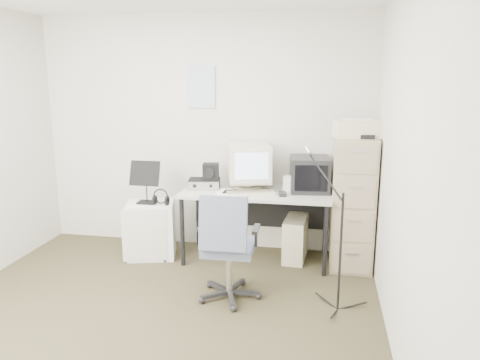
% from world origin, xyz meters
% --- Properties ---
extents(floor, '(3.60, 3.60, 0.01)m').
position_xyz_m(floor, '(0.00, 0.00, -0.01)').
color(floor, '#3D361F').
rests_on(floor, ground).
extents(wall_back, '(3.60, 0.02, 2.50)m').
position_xyz_m(wall_back, '(0.00, 1.80, 1.25)').
color(wall_back, beige).
rests_on(wall_back, ground).
extents(wall_right, '(0.02, 3.60, 2.50)m').
position_xyz_m(wall_right, '(1.80, 0.00, 1.25)').
color(wall_right, beige).
rests_on(wall_right, ground).
extents(wall_calendar, '(0.30, 0.02, 0.44)m').
position_xyz_m(wall_calendar, '(-0.02, 1.79, 1.75)').
color(wall_calendar, white).
rests_on(wall_calendar, wall_back).
extents(filing_cabinet, '(0.40, 0.60, 1.30)m').
position_xyz_m(filing_cabinet, '(1.58, 1.48, 0.65)').
color(filing_cabinet, tan).
rests_on(filing_cabinet, floor).
extents(printer, '(0.46, 0.35, 0.16)m').
position_xyz_m(printer, '(1.58, 1.43, 1.38)').
color(printer, beige).
rests_on(printer, filing_cabinet).
extents(desk, '(1.50, 0.70, 0.73)m').
position_xyz_m(desk, '(0.63, 1.45, 0.36)').
color(desk, '#ADADAC').
rests_on(desk, floor).
extents(crt_monitor, '(0.51, 0.53, 0.46)m').
position_xyz_m(crt_monitor, '(0.54, 1.52, 0.96)').
color(crt_monitor, beige).
rests_on(crt_monitor, desk).
extents(crt_tv, '(0.42, 0.44, 0.34)m').
position_xyz_m(crt_tv, '(1.15, 1.55, 0.90)').
color(crt_tv, black).
rests_on(crt_tv, desk).
extents(desk_speaker, '(0.11, 0.11, 0.16)m').
position_xyz_m(desk_speaker, '(0.94, 1.50, 0.81)').
color(desk_speaker, beige).
rests_on(desk_speaker, desk).
extents(keyboard, '(0.51, 0.33, 0.03)m').
position_xyz_m(keyboard, '(0.58, 1.29, 0.74)').
color(keyboard, beige).
rests_on(keyboard, desk).
extents(mouse, '(0.09, 0.13, 0.04)m').
position_xyz_m(mouse, '(0.90, 1.30, 0.75)').
color(mouse, black).
rests_on(mouse, desk).
extents(radio_receiver, '(0.35, 0.28, 0.09)m').
position_xyz_m(radio_receiver, '(0.08, 1.49, 0.78)').
color(radio_receiver, black).
rests_on(radio_receiver, desk).
extents(radio_speaker, '(0.19, 0.18, 0.16)m').
position_xyz_m(radio_speaker, '(0.14, 1.50, 0.90)').
color(radio_speaker, black).
rests_on(radio_speaker, radio_receiver).
extents(papers, '(0.22, 0.29, 0.02)m').
position_xyz_m(papers, '(0.38, 1.27, 0.74)').
color(papers, white).
rests_on(papers, desk).
extents(pc_tower, '(0.24, 0.49, 0.44)m').
position_xyz_m(pc_tower, '(1.03, 1.53, 0.22)').
color(pc_tower, beige).
rests_on(pc_tower, floor).
extents(office_chair, '(0.56, 0.56, 0.95)m').
position_xyz_m(office_chair, '(0.53, 0.55, 0.47)').
color(office_chair, slate).
rests_on(office_chair, floor).
extents(side_cart, '(0.55, 0.48, 0.59)m').
position_xyz_m(side_cart, '(-0.46, 1.32, 0.29)').
color(side_cart, silver).
rests_on(side_cart, floor).
extents(music_stand, '(0.31, 0.18, 0.45)m').
position_xyz_m(music_stand, '(-0.48, 1.30, 0.81)').
color(music_stand, black).
rests_on(music_stand, side_cart).
extents(headphones, '(0.18, 0.18, 0.03)m').
position_xyz_m(headphones, '(-0.32, 1.27, 0.64)').
color(headphones, black).
rests_on(headphones, side_cart).
extents(mic_stand, '(0.03, 0.03, 1.29)m').
position_xyz_m(mic_stand, '(1.45, 0.51, 0.64)').
color(mic_stand, black).
rests_on(mic_stand, floor).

